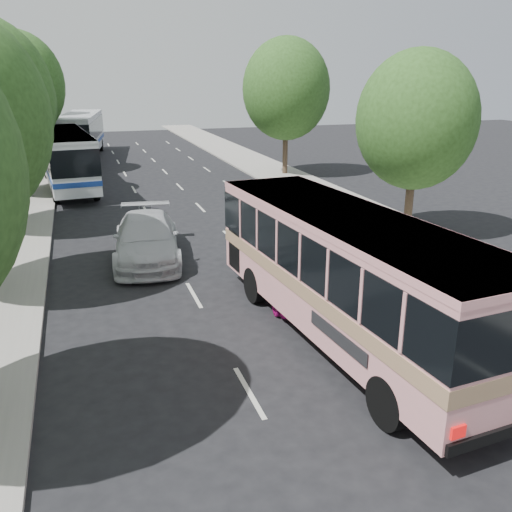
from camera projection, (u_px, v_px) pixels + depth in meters
name	position (u px, v px, depth m)	size (l,w,h in m)	color
ground	(294.00, 341.00, 14.66)	(120.00, 120.00, 0.00)	black
sidewalk_left	(17.00, 203.00, 30.12)	(4.00, 90.00, 0.15)	#9E998E
sidewalk_right	(300.00, 185.00, 35.17)	(4.00, 90.00, 0.12)	#9E998E
tree_left_d	(6.00, 97.00, 30.10)	(5.52, 5.52, 8.60)	#38281E
tree_left_e	(18.00, 81.00, 37.08)	(6.30, 6.30, 9.82)	#38281E
tree_left_f	(24.00, 85.00, 44.36)	(5.88, 5.88, 9.16)	#38281E
tree_right_near	(419.00, 116.00, 22.75)	(5.10, 5.10, 7.95)	#38281E
tree_right_far	(288.00, 86.00, 36.96)	(6.00, 6.00, 9.35)	#38281E
pink_bus	(346.00, 264.00, 14.09)	(3.64, 11.11, 3.49)	pink
pink_taxi	(288.00, 274.00, 17.42)	(1.76, 4.37, 1.49)	#D11288
white_pickup	(147.00, 238.00, 20.81)	(2.42, 5.94, 1.73)	silver
tour_coach_front	(66.00, 155.00, 33.56)	(3.59, 11.96, 3.52)	white
tour_coach_rear	(82.00, 131.00, 46.46)	(4.26, 12.53, 3.68)	silver
taxi_roof_sign	(289.00, 250.00, 17.15)	(0.55, 0.18, 0.18)	silver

